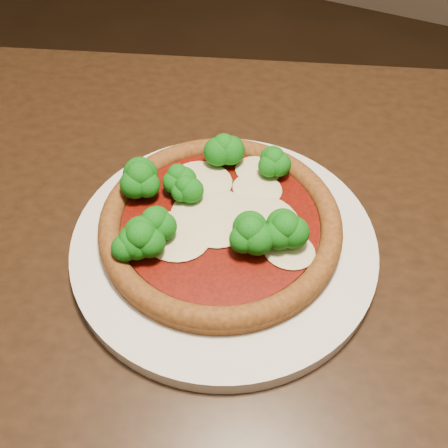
% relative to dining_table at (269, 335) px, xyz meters
% --- Properties ---
extents(floor, '(4.00, 4.00, 0.00)m').
position_rel_dining_table_xyz_m(floor, '(-0.01, 0.16, -0.65)').
color(floor, black).
rests_on(floor, ground).
extents(dining_table, '(1.30, 1.14, 0.75)m').
position_rel_dining_table_xyz_m(dining_table, '(0.00, 0.00, 0.00)').
color(dining_table, black).
rests_on(dining_table, floor).
extents(plate, '(0.31, 0.31, 0.02)m').
position_rel_dining_table_xyz_m(plate, '(-0.07, 0.02, 0.11)').
color(plate, silver).
rests_on(plate, dining_table).
extents(pizza, '(0.25, 0.25, 0.06)m').
position_rel_dining_table_xyz_m(pizza, '(-0.08, 0.03, 0.14)').
color(pizza, brown).
rests_on(pizza, plate).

